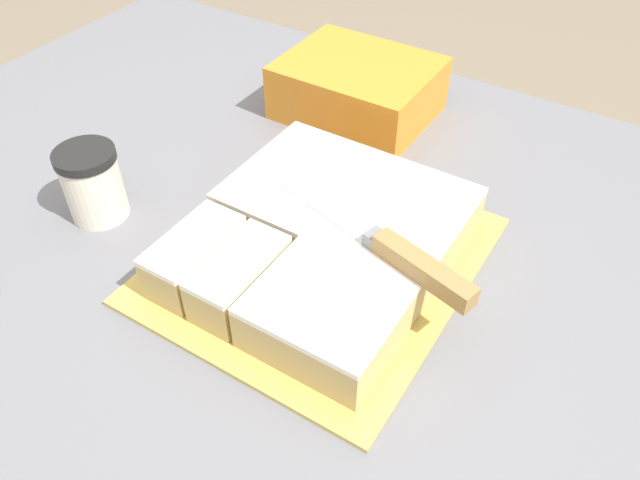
{
  "coord_description": "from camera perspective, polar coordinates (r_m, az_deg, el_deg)",
  "views": [
    {
      "loc": [
        0.3,
        -0.39,
        1.44
      ],
      "look_at": [
        0.03,
        0.05,
        0.95
      ],
      "focal_mm": 35.0,
      "sensor_mm": 36.0,
      "label": 1
    }
  ],
  "objects": [
    {
      "name": "cake",
      "position": [
        0.71,
        0.28,
        0.05
      ],
      "size": [
        0.27,
        0.31,
        0.06
      ],
      "color": "tan",
      "rests_on": "cake_board"
    },
    {
      "name": "coffee_cup",
      "position": [
        0.81,
        -20.07,
        4.86
      ],
      "size": [
        0.07,
        0.07,
        0.09
      ],
      "color": "beige",
      "rests_on": "countertop"
    },
    {
      "name": "countertop",
      "position": [
        1.09,
        -2.6,
        -20.18
      ],
      "size": [
        1.4,
        1.1,
        0.92
      ],
      "color": "slate",
      "rests_on": "ground_plane"
    },
    {
      "name": "storage_box",
      "position": [
        0.97,
        3.48,
        13.68
      ],
      "size": [
        0.22,
        0.18,
        0.08
      ],
      "color": "orange",
      "rests_on": "countertop"
    },
    {
      "name": "knife",
      "position": [
        0.64,
        7.81,
        -1.64
      ],
      "size": [
        0.28,
        0.09,
        0.02
      ],
      "rotation": [
        0.0,
        0.0,
        2.88
      ],
      "color": "silver",
      "rests_on": "cake"
    },
    {
      "name": "cake_board",
      "position": [
        0.73,
        -0.0,
        -1.81
      ],
      "size": [
        0.33,
        0.37,
        0.01
      ],
      "color": "gold",
      "rests_on": "countertop"
    }
  ]
}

